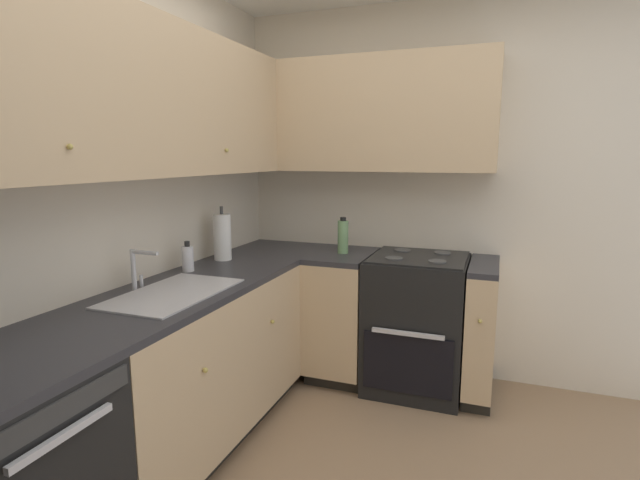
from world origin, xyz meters
name	(u,v)px	position (x,y,z in m)	size (l,w,h in m)	color
wall_back	(68,216)	(0.00, 1.47, 1.27)	(3.64, 0.05, 2.55)	beige
wall_right	(448,195)	(1.80, 0.00, 1.27)	(0.05, 2.98, 2.55)	beige
lower_cabinets_back	(192,368)	(0.41, 1.14, 0.43)	(1.53, 0.62, 0.85)	tan
countertop_back	(188,288)	(0.40, 1.14, 0.86)	(2.74, 0.60, 0.04)	#2D2D33
lower_cabinets_right	(382,321)	(1.48, 0.36, 0.43)	(0.62, 1.20, 0.85)	tan
countertop_right	(383,259)	(1.47, 0.36, 0.86)	(0.60, 1.20, 0.03)	#2D2D33
oven_range	(417,321)	(1.49, 0.13, 0.45)	(0.68, 0.62, 1.03)	black
upper_cabinets_back	(133,97)	(0.24, 1.28, 1.80)	(2.42, 0.34, 0.74)	tan
upper_cabinets_right	(362,115)	(1.61, 0.57, 1.80)	(0.32, 1.75, 0.74)	tan
sink	(174,302)	(0.24, 1.11, 0.84)	(0.67, 0.40, 0.10)	#B7B7BC
faucet	(138,266)	(0.25, 1.32, 1.00)	(0.07, 0.16, 0.20)	silver
soap_bottle	(188,258)	(0.66, 1.32, 0.96)	(0.07, 0.07, 0.18)	silver
paper_towel_roll	(222,237)	(1.00, 1.30, 1.03)	(0.11, 0.11, 0.35)	white
oil_bottle	(343,236)	(1.47, 0.65, 1.00)	(0.07, 0.07, 0.25)	#729E66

